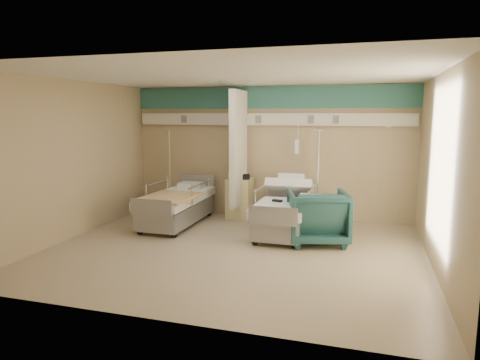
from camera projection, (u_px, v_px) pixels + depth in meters
name	position (u px, v px, depth m)	size (l,w,h in m)	color
ground	(233.00, 251.00, 6.97)	(6.00, 5.00, 0.00)	gray
room_walls	(236.00, 135.00, 6.93)	(6.04, 5.04, 2.82)	tan
bed_right	(285.00, 216.00, 7.98)	(1.00, 2.16, 0.63)	white
bed_left	(177.00, 209.00, 8.60)	(1.00, 2.16, 0.63)	white
bedside_cabinet	(240.00, 198.00, 9.14)	(0.50, 0.48, 0.85)	beige
visitor_armchair	(317.00, 217.00, 7.35)	(0.98, 1.01, 0.92)	#1C4748
waffle_blanket	(318.00, 188.00, 7.28)	(0.61, 0.54, 0.07)	silver
iv_stand_right	(317.00, 205.00, 8.62)	(0.34, 0.34, 1.90)	silver
iv_stand_left	(171.00, 198.00, 9.41)	(0.33, 0.33, 1.87)	silver
call_remote	(277.00, 201.00, 7.76)	(0.18, 0.08, 0.04)	black
tan_blanket	(170.00, 197.00, 8.09)	(0.94, 1.18, 0.04)	tan
toiletry_bag	(245.00, 177.00, 8.96)	(0.21, 0.13, 0.11)	black
white_cup	(230.00, 176.00, 9.08)	(0.08, 0.08, 0.12)	white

